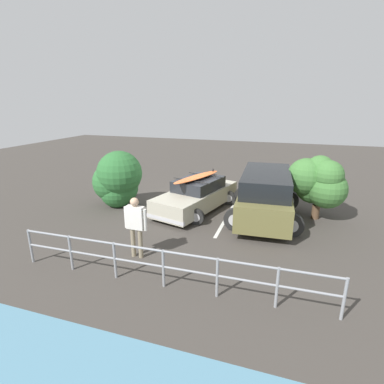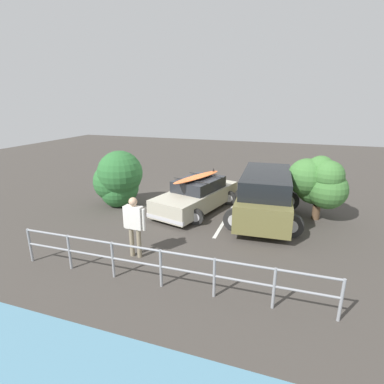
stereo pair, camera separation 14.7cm
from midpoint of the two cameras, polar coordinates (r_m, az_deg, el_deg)
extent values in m
cube|color=#423D38|center=(13.52, -0.60, -2.11)|extent=(44.00, 44.00, 0.02)
cube|color=silver|center=(12.38, 7.42, -4.04)|extent=(0.12, 4.89, 0.00)
cube|color=#B7B29E|center=(12.53, 1.22, -1.15)|extent=(2.73, 4.63, 0.69)
cube|color=#23262B|center=(12.51, 1.66, 1.55)|extent=(1.95, 2.39, 0.45)
cube|color=silver|center=(10.99, -4.83, -5.15)|extent=(1.65, 0.54, 0.14)
cube|color=silver|center=(14.36, 5.81, 0.21)|extent=(1.65, 0.54, 0.14)
cylinder|color=black|center=(11.11, 1.11, -4.74)|extent=(0.61, 0.18, 0.61)
cylinder|color=#B7B7BC|center=(11.11, 1.11, -4.74)|extent=(0.33, 0.19, 0.33)
cylinder|color=black|center=(12.05, -5.66, -3.05)|extent=(0.61, 0.18, 0.61)
cylinder|color=#B7B7BC|center=(12.05, -5.66, -3.05)|extent=(0.33, 0.19, 0.33)
cylinder|color=black|center=(13.32, 7.41, -1.12)|extent=(0.61, 0.18, 0.61)
cylinder|color=#B7B7BC|center=(13.32, 7.41, -1.12)|extent=(0.33, 0.19, 0.33)
cylinder|color=black|center=(14.11, 1.29, 0.06)|extent=(0.61, 0.18, 0.61)
cylinder|color=#B7B7BC|center=(14.11, 1.29, 0.06)|extent=(0.33, 0.19, 0.33)
cylinder|color=black|center=(11.97, 0.21, 2.17)|extent=(1.68, 0.48, 0.03)
cylinder|color=black|center=(12.91, 3.04, 3.26)|extent=(1.68, 0.48, 0.03)
ellipsoid|color=orange|center=(12.33, 1.34, 2.90)|extent=(1.50, 2.85, 0.09)
cone|color=black|center=(13.20, 4.43, 4.31)|extent=(0.10, 0.10, 0.14)
cube|color=brown|center=(11.81, 14.07, -1.71)|extent=(2.09, 4.63, 0.94)
cube|color=black|center=(11.58, 14.35, 2.06)|extent=(1.89, 3.63, 0.67)
cylinder|color=black|center=(14.06, 14.50, 1.69)|extent=(0.74, 0.22, 0.73)
cylinder|color=black|center=(10.67, 18.76, -6.06)|extent=(0.81, 0.22, 0.81)
cylinder|color=#B7B7BC|center=(10.67, 18.76, -6.06)|extent=(0.45, 0.23, 0.45)
cylinder|color=black|center=(10.70, 8.53, -5.22)|extent=(0.81, 0.22, 0.81)
cylinder|color=#B7B7BC|center=(10.70, 8.53, -5.22)|extent=(0.45, 0.23, 0.45)
cylinder|color=black|center=(13.23, 18.33, -1.54)|extent=(0.81, 0.22, 0.81)
cylinder|color=#B7B7BC|center=(13.23, 18.33, -1.54)|extent=(0.45, 0.23, 0.45)
cylinder|color=black|center=(13.26, 10.11, -0.88)|extent=(0.81, 0.22, 0.81)
cylinder|color=#B7B7BC|center=(13.26, 10.11, -0.88)|extent=(0.45, 0.23, 0.45)
cylinder|color=gray|center=(8.96, -9.58, -9.58)|extent=(0.13, 0.13, 0.90)
cylinder|color=gray|center=(9.07, -10.93, -9.29)|extent=(0.13, 0.13, 0.90)
cube|color=silver|center=(8.69, -10.53, -4.77)|extent=(0.53, 0.23, 0.68)
sphere|color=#D6A884|center=(8.53, -10.70, -1.82)|extent=(0.24, 0.24, 0.24)
cylinder|color=silver|center=(8.56, -8.73, -5.25)|extent=(0.09, 0.09, 0.64)
cylinder|color=silver|center=(8.86, -12.24, -4.64)|extent=(0.09, 0.09, 0.64)
cylinder|color=gray|center=(7.25, 27.12, -17.90)|extent=(0.07, 0.07, 1.00)
cylinder|color=gray|center=(7.11, 15.95, -17.25)|extent=(0.07, 0.07, 1.00)
cylinder|color=gray|center=(7.22, 4.86, -15.98)|extent=(0.07, 0.07, 1.00)
cylinder|color=gray|center=(7.57, -5.38, -14.28)|extent=(0.07, 0.07, 1.00)
cylinder|color=gray|center=(8.14, -14.33, -12.41)|extent=(0.07, 0.07, 1.00)
cylinder|color=gray|center=(8.86, -21.85, -10.59)|extent=(0.07, 0.07, 1.00)
cylinder|color=gray|center=(9.73, -28.07, -8.93)|extent=(0.07, 0.07, 1.00)
cylinder|color=gray|center=(7.34, -5.49, -11.12)|extent=(8.05, 0.20, 0.06)
cylinder|color=gray|center=(7.55, -5.39, -13.96)|extent=(8.05, 0.20, 0.06)
cylinder|color=brown|center=(13.46, -13.02, -1.61)|extent=(0.36, 0.36, 0.44)
sphere|color=#2D6B33|center=(13.35, -13.08, 0.92)|extent=(1.54, 1.54, 1.54)
sphere|color=#2D6B33|center=(13.36, -13.69, 0.21)|extent=(1.45, 1.45, 1.45)
sphere|color=#2D6B33|center=(13.30, -14.05, 3.48)|extent=(1.49, 1.49, 1.49)
sphere|color=#2D6B33|center=(13.09, -13.23, 3.53)|extent=(1.90, 1.90, 1.90)
sphere|color=#2D6B33|center=(13.40, -14.49, 1.92)|extent=(1.69, 1.69, 1.69)
cylinder|color=brown|center=(12.61, 22.85, -3.55)|extent=(0.29, 0.29, 0.56)
sphere|color=#427A38|center=(12.31, 23.58, 3.91)|extent=(1.06, 1.06, 1.06)
sphere|color=#427A38|center=(12.58, 22.48, 1.00)|extent=(1.37, 1.37, 1.37)
sphere|color=#427A38|center=(12.04, 24.89, 2.82)|extent=(1.13, 1.13, 1.13)
sphere|color=#427A38|center=(12.22, 23.18, 2.14)|extent=(1.01, 1.01, 1.01)
sphere|color=#427A38|center=(12.27, 24.74, 0.39)|extent=(1.45, 1.45, 1.45)
sphere|color=#427A38|center=(12.30, 21.31, 2.64)|extent=(1.44, 1.44, 1.44)
camera|label=1|loc=(0.07, -89.64, 0.11)|focal=28.00mm
camera|label=2|loc=(0.07, 90.36, -0.11)|focal=28.00mm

